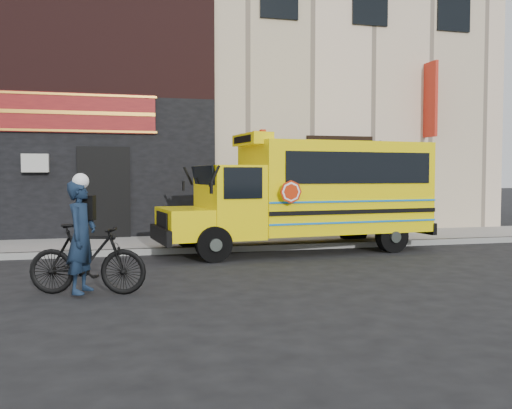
{
  "coord_description": "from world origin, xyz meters",
  "views": [
    {
      "loc": [
        -3.1,
        -11.31,
        1.93
      ],
      "look_at": [
        0.33,
        1.85,
        1.22
      ],
      "focal_mm": 40.0,
      "sensor_mm": 36.0,
      "label": 1
    }
  ],
  "objects_px": {
    "bicycle": "(87,259)",
    "cyclist": "(82,240)",
    "school_bus": "(311,191)",
    "sign_pole": "(380,187)"
  },
  "relations": [
    {
      "from": "school_bus",
      "to": "cyclist",
      "type": "xyz_separation_m",
      "value": [
        -5.39,
        -4.13,
        -0.61
      ]
    },
    {
      "from": "school_bus",
      "to": "bicycle",
      "type": "xyz_separation_m",
      "value": [
        -5.3,
        -4.05,
        -0.94
      ]
    },
    {
      "from": "school_bus",
      "to": "cyclist",
      "type": "relative_size",
      "value": 3.94
    },
    {
      "from": "sign_pole",
      "to": "cyclist",
      "type": "relative_size",
      "value": 1.6
    },
    {
      "from": "bicycle",
      "to": "cyclist",
      "type": "distance_m",
      "value": 0.35
    },
    {
      "from": "sign_pole",
      "to": "bicycle",
      "type": "height_order",
      "value": "sign_pole"
    },
    {
      "from": "cyclist",
      "to": "bicycle",
      "type": "bearing_deg",
      "value": -23.7
    },
    {
      "from": "school_bus",
      "to": "cyclist",
      "type": "bearing_deg",
      "value": -142.53
    },
    {
      "from": "school_bus",
      "to": "sign_pole",
      "type": "xyz_separation_m",
      "value": [
        2.29,
        0.77,
        0.08
      ]
    },
    {
      "from": "school_bus",
      "to": "cyclist",
      "type": "distance_m",
      "value": 6.81
    }
  ]
}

